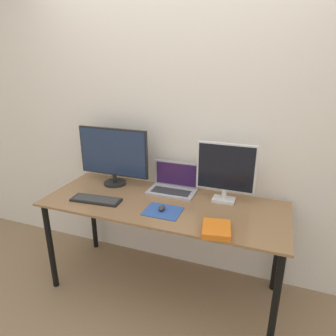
{
  "coord_description": "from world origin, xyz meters",
  "views": [
    {
      "loc": [
        0.74,
        -1.51,
        1.77
      ],
      "look_at": [
        -0.0,
        0.46,
        1.01
      ],
      "focal_mm": 32.0,
      "sensor_mm": 36.0,
      "label": 1
    }
  ],
  "objects_px": {
    "monitor_right": "(226,170)",
    "laptop": "(173,184)",
    "keyboard": "(96,200)",
    "mouse": "(162,208)",
    "monitor_left": "(113,155)",
    "book": "(216,229)"
  },
  "relations": [
    {
      "from": "monitor_right",
      "to": "laptop",
      "type": "distance_m",
      "value": 0.46
    },
    {
      "from": "keyboard",
      "to": "book",
      "type": "height_order",
      "value": "book"
    },
    {
      "from": "book",
      "to": "laptop",
      "type": "bearing_deg",
      "value": 132.75
    },
    {
      "from": "laptop",
      "to": "book",
      "type": "relative_size",
      "value": 1.6
    },
    {
      "from": "laptop",
      "to": "monitor_left",
      "type": "bearing_deg",
      "value": -175.27
    },
    {
      "from": "mouse",
      "to": "book",
      "type": "xyz_separation_m",
      "value": [
        0.42,
        -0.14,
        -0.0
      ]
    },
    {
      "from": "monitor_right",
      "to": "keyboard",
      "type": "distance_m",
      "value": 0.99
    },
    {
      "from": "mouse",
      "to": "book",
      "type": "height_order",
      "value": "mouse"
    },
    {
      "from": "keyboard",
      "to": "mouse",
      "type": "bearing_deg",
      "value": 2.73
    },
    {
      "from": "monitor_left",
      "to": "laptop",
      "type": "height_order",
      "value": "monitor_left"
    },
    {
      "from": "monitor_right",
      "to": "keyboard",
      "type": "height_order",
      "value": "monitor_right"
    },
    {
      "from": "keyboard",
      "to": "laptop",
      "type": "bearing_deg",
      "value": 38.34
    },
    {
      "from": "monitor_right",
      "to": "mouse",
      "type": "bearing_deg",
      "value": -140.35
    },
    {
      "from": "laptop",
      "to": "book",
      "type": "height_order",
      "value": "laptop"
    },
    {
      "from": "monitor_left",
      "to": "monitor_right",
      "type": "xyz_separation_m",
      "value": [
        0.93,
        0.0,
        -0.02
      ]
    },
    {
      "from": "mouse",
      "to": "monitor_left",
      "type": "bearing_deg",
      "value": 150.55
    },
    {
      "from": "laptop",
      "to": "keyboard",
      "type": "distance_m",
      "value": 0.62
    },
    {
      "from": "laptop",
      "to": "keyboard",
      "type": "xyz_separation_m",
      "value": [
        -0.48,
        -0.38,
        -0.05
      ]
    },
    {
      "from": "monitor_right",
      "to": "mouse",
      "type": "distance_m",
      "value": 0.54
    },
    {
      "from": "monitor_right",
      "to": "laptop",
      "type": "height_order",
      "value": "monitor_right"
    },
    {
      "from": "monitor_left",
      "to": "keyboard",
      "type": "height_order",
      "value": "monitor_left"
    },
    {
      "from": "keyboard",
      "to": "book",
      "type": "relative_size",
      "value": 1.66
    }
  ]
}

